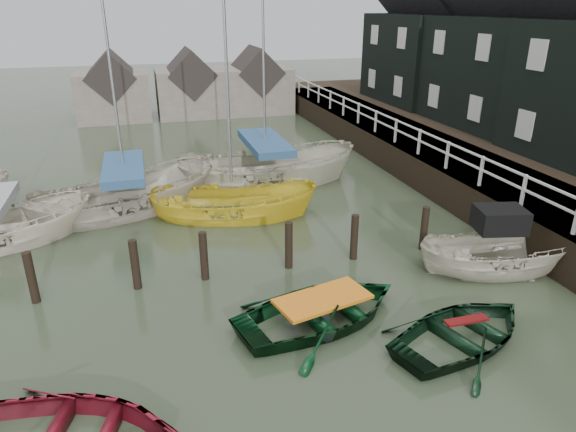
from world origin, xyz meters
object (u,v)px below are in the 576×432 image
object	(u,v)px
rowboat_green	(322,322)
sailboat_d	(266,181)
rowboat_dkgreen	(463,342)
sailboat_c	(233,215)
sailboat_b	(129,209)
motorboat	(496,268)

from	to	relation	value
rowboat_green	sailboat_d	distance (m)	10.51
rowboat_dkgreen	sailboat_c	xyz separation A→B (m)	(-3.61, 8.80, 0.02)
sailboat_b	sailboat_c	bearing A→B (deg)	-132.90
rowboat_dkgreen	sailboat_d	bearing A→B (deg)	-10.42
sailboat_b	sailboat_d	size ratio (longest dim) A/B	1.01
rowboat_dkgreen	sailboat_c	size ratio (longest dim) A/B	0.34
motorboat	rowboat_dkgreen	bearing A→B (deg)	145.77
sailboat_c	sailboat_d	size ratio (longest dim) A/B	0.92
rowboat_green	rowboat_dkgreen	distance (m)	3.22
rowboat_green	sailboat_d	world-z (taller)	sailboat_d
sailboat_d	rowboat_dkgreen	bearing A→B (deg)	-165.86
rowboat_green	rowboat_dkgreen	bearing A→B (deg)	-134.01
sailboat_b	sailboat_d	xyz separation A→B (m)	(5.62, 1.70, -0.00)
rowboat_green	sailboat_d	xyz separation A→B (m)	(1.18, 10.45, 0.06)
rowboat_dkgreen	sailboat_b	distance (m)	12.64
motorboat	sailboat_b	distance (m)	12.68
rowboat_green	rowboat_dkgreen	size ratio (longest dim) A/B	1.14
rowboat_green	sailboat_b	distance (m)	9.81
motorboat	sailboat_c	distance (m)	8.91
motorboat	sailboat_c	world-z (taller)	sailboat_c
rowboat_green	sailboat_b	size ratio (longest dim) A/B	0.35
rowboat_green	motorboat	bearing A→B (deg)	-93.39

